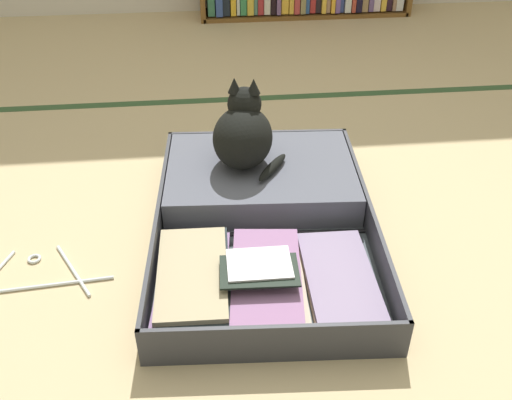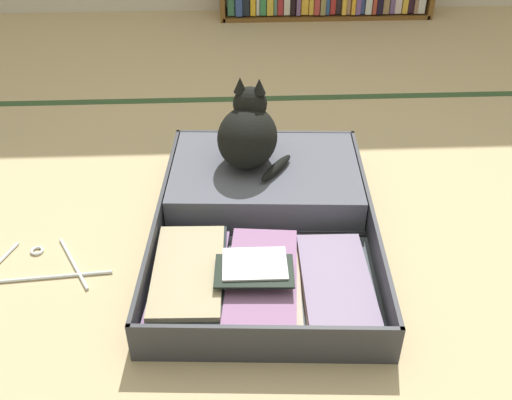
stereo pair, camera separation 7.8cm
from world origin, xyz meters
name	(u,v)px [view 1 (the left image)]	position (x,y,z in m)	size (l,w,h in m)	color
ground_plane	(277,246)	(0.00, 0.00, 0.00)	(10.00, 10.00, 0.00)	tan
tatami_border	(247,99)	(0.00, 1.06, 0.00)	(4.80, 0.05, 0.00)	#31502C
open_suitcase	(260,210)	(-0.04, 0.12, 0.05)	(0.72, 1.02, 0.12)	#313239
black_cat	(244,134)	(-0.08, 0.31, 0.23)	(0.28, 0.29, 0.29)	black
clothes_hanger	(31,278)	(-0.74, -0.08, 0.01)	(0.48, 0.26, 0.01)	silver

